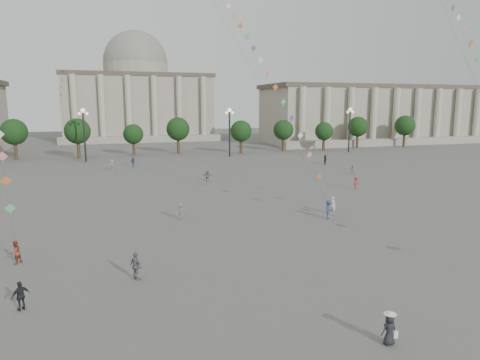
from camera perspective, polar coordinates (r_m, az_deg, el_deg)
name	(u,v)px	position (r m, az deg, el deg)	size (l,w,h in m)	color
ground	(319,306)	(25.82, 10.51, -16.16)	(360.00, 360.00, 0.00)	#4F4D4B
hall_east	(393,114)	(143.13, 19.68, 8.26)	(84.00, 26.22, 17.20)	gray
hall_central	(137,96)	(150.01, -13.53, 10.84)	(48.30, 34.30, 35.50)	gray
tree_row	(156,131)	(99.15, -11.12, 6.39)	(137.12, 5.12, 8.00)	#37291B
lamp_post_mid_west	(84,125)	(90.51, -20.11, 6.88)	(2.00, 0.90, 10.65)	#262628
lamp_post_mid_east	(230,123)	(94.14, -1.41, 7.58)	(2.00, 0.90, 10.65)	#262628
lamp_post_far_east	(350,122)	(106.46, 14.43, 7.55)	(2.00, 0.90, 10.65)	#262628
person_crowd_0	(133,162)	(81.18, -14.09, 2.34)	(1.08, 0.45, 1.85)	navy
person_crowd_4	(112,165)	(77.95, -16.68, 1.93)	(1.76, 0.56, 1.90)	silver
person_crowd_6	(181,211)	(43.11, -7.91, -4.14)	(1.10, 0.63, 1.71)	slate
person_crowd_7	(353,169)	(72.98, 14.81, 1.39)	(1.50, 0.48, 1.62)	#B0B0AC
person_crowd_8	(356,183)	(60.04, 15.22, -0.37)	(1.13, 0.65, 1.75)	#963929
person_crowd_9	(325,160)	(83.84, 11.29, 2.68)	(1.70, 0.54, 1.83)	#212227
person_crowd_12	(207,176)	(64.30, -4.36, 0.58)	(1.53, 0.49, 1.65)	slate
person_crowd_13	(333,205)	(45.91, 12.26, -3.32)	(0.67, 0.44, 1.84)	silver
tourist_3	(136,266)	(29.21, -13.69, -11.10)	(1.10, 0.46, 1.88)	slate
tourist_4	(21,296)	(27.45, -27.19, -13.57)	(0.99, 0.41, 1.69)	black
kite_flyer_0	(16,252)	(35.10, -27.74, -8.52)	(0.83, 0.65, 1.71)	brown
kite_flyer_1	(329,209)	(43.87, 11.74, -3.86)	(1.24, 0.72, 1.93)	navy
hat_person	(389,328)	(22.65, 19.31, -18.18)	(0.76, 0.60, 1.69)	black
kite_train_east	(450,9)	(58.79, 26.25, 19.78)	(28.45, 48.64, 69.32)	#3F3F3F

